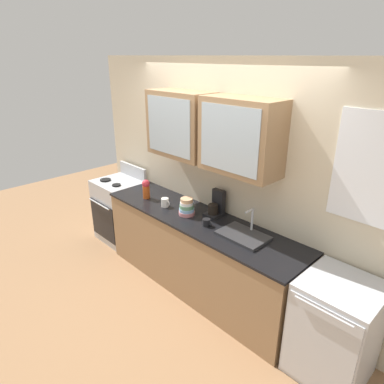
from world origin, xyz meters
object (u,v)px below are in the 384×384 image
at_px(dishwasher, 334,330).
at_px(vase, 146,188).
at_px(cup_near_bowls, 165,202).
at_px(sink_faucet, 243,235).
at_px(cup_near_sink, 207,222).
at_px(stove_range, 120,210).
at_px(bowl_stack, 187,207).
at_px(coffee_maker, 216,206).

bearing_deg(dishwasher, vase, -178.49).
bearing_deg(cup_near_bowls, sink_faucet, 4.92).
height_order(cup_near_sink, cup_near_bowls, cup_near_bowls).
relative_size(vase, cup_near_bowls, 1.90).
bearing_deg(cup_near_sink, cup_near_bowls, -179.88).
relative_size(stove_range, bowl_stack, 5.59).
relative_size(stove_range, sink_faucet, 2.27).
distance_m(stove_range, dishwasher, 3.25).
bearing_deg(cup_near_sink, sink_faucet, 12.59).
bearing_deg(cup_near_sink, stove_range, 177.96).
height_order(bowl_stack, coffee_maker, coffee_maker).
distance_m(cup_near_sink, cup_near_bowls, 0.68).
height_order(stove_range, cup_near_sink, stove_range).
bearing_deg(bowl_stack, sink_faucet, 4.19).
bearing_deg(cup_near_bowls, dishwasher, 1.69).
bearing_deg(stove_range, coffee_maker, 6.72).
bearing_deg(sink_faucet, bowl_stack, -175.81).
distance_m(sink_faucet, cup_near_sink, 0.43).
xyz_separation_m(vase, cup_near_sink, (1.04, 0.00, -0.09)).
relative_size(cup_near_bowls, coffee_maker, 0.44).
bearing_deg(vase, bowl_stack, 3.41).
height_order(sink_faucet, cup_near_sink, sink_faucet).
height_order(sink_faucet, cup_near_bowls, sink_faucet).
bearing_deg(cup_near_sink, dishwasher, 2.43).
xyz_separation_m(dishwasher, coffee_maker, (-1.54, 0.21, 0.56)).
height_order(stove_range, coffee_maker, coffee_maker).
bearing_deg(bowl_stack, dishwasher, 0.76).
distance_m(vase, cup_near_bowls, 0.37).
relative_size(bowl_stack, cup_near_bowls, 1.53).
distance_m(stove_range, cup_near_sink, 1.88).
bearing_deg(dishwasher, sink_faucet, 178.19).
bearing_deg(coffee_maker, bowl_stack, -135.60).
xyz_separation_m(cup_near_sink, dishwasher, (1.43, 0.06, -0.50)).
height_order(bowl_stack, dishwasher, bowl_stack).
bearing_deg(dishwasher, cup_near_sink, -177.57).
xyz_separation_m(stove_range, dishwasher, (3.25, -0.00, -0.01)).
bearing_deg(cup_near_bowls, bowl_stack, 6.57).
bearing_deg(sink_faucet, vase, -176.18).
distance_m(stove_range, coffee_maker, 1.81).
xyz_separation_m(cup_near_sink, cup_near_bowls, (-0.68, -0.00, 0.01)).
relative_size(dishwasher, coffee_maker, 3.15).
bearing_deg(stove_range, dishwasher, -0.07).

